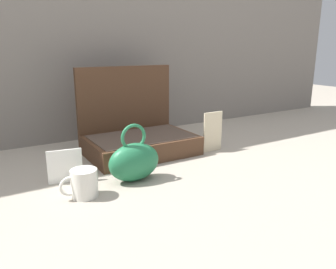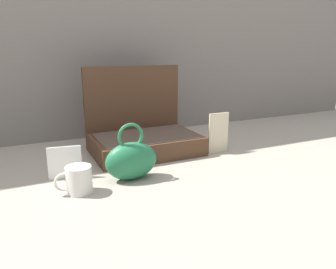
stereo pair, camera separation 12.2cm
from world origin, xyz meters
name	(u,v)px [view 1 (the left image)]	position (x,y,z in m)	size (l,w,h in m)	color
ground_plane	(167,166)	(0.00, 0.00, 0.00)	(6.00, 6.00, 0.00)	#9E9384
open_suitcase	(137,134)	(-0.02, 0.23, 0.08)	(0.44, 0.31, 0.36)	#4C301E
teal_pouch_handbag	(134,161)	(-0.17, -0.06, 0.07)	(0.18, 0.10, 0.20)	#237247
coffee_mug	(84,183)	(-0.35, -0.10, 0.04)	(0.12, 0.08, 0.09)	silver
info_card_left	(213,132)	(0.27, 0.07, 0.09)	(0.10, 0.01, 0.17)	beige
poster_card_right	(65,166)	(-0.37, 0.05, 0.06)	(0.11, 0.01, 0.11)	white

